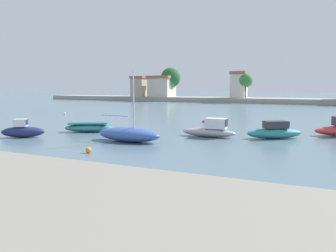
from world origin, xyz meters
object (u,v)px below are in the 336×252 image
at_px(mooring_buoy_1, 203,121).
at_px(moored_boat_2, 23,131).
at_px(mooring_buoy_3, 89,150).
at_px(moored_boat_3, 89,127).
at_px(moored_boat_5, 210,130).
at_px(moored_boat_4, 129,134).
at_px(moored_boat_6, 275,132).
at_px(mooring_buoy_2, 65,113).

bearing_deg(mooring_buoy_1, moored_boat_2, -120.78).
bearing_deg(mooring_buoy_3, moored_boat_3, 128.13).
relative_size(moored_boat_5, mooring_buoy_3, 12.02).
relative_size(moored_boat_2, mooring_buoy_1, 11.59).
xyz_separation_m(moored_boat_4, moored_boat_5, (4.84, 4.68, 0.01)).
relative_size(moored_boat_3, mooring_buoy_3, 11.94).
height_order(moored_boat_2, mooring_buoy_1, moored_boat_2).
relative_size(moored_boat_6, mooring_buoy_3, 12.10).
distance_m(moored_boat_6, mooring_buoy_3, 14.44).
bearing_deg(moored_boat_5, mooring_buoy_2, 155.25).
xyz_separation_m(moored_boat_2, moored_boat_3, (2.71, 4.85, -0.12)).
distance_m(moored_boat_3, moored_boat_4, 6.70).
distance_m(moored_boat_3, mooring_buoy_3, 9.79).
xyz_separation_m(moored_boat_4, mooring_buoy_2, (-20.91, 16.39, -0.39)).
bearing_deg(moored_boat_5, mooring_buoy_1, 111.57).
distance_m(moored_boat_2, mooring_buoy_2, 21.97).
xyz_separation_m(moored_boat_2, mooring_buoy_1, (9.67, 16.24, -0.37)).
bearing_deg(mooring_buoy_3, moored_boat_5, 62.97).
height_order(moored_boat_4, moored_boat_6, moored_boat_4).
xyz_separation_m(moored_boat_3, moored_boat_5, (10.84, 1.72, 0.14)).
xyz_separation_m(moored_boat_6, mooring_buoy_1, (-8.69, 8.33, -0.38)).
bearing_deg(moored_boat_2, mooring_buoy_2, 91.98).
bearing_deg(mooring_buoy_2, moored_boat_2, -56.30).
bearing_deg(moored_boat_6, moored_boat_4, -179.79).
bearing_deg(moored_boat_6, moored_boat_5, 163.86).
distance_m(moored_boat_3, mooring_buoy_2, 20.06).
distance_m(mooring_buoy_1, mooring_buoy_2, 21.96).
xyz_separation_m(moored_boat_3, mooring_buoy_3, (6.04, -7.69, -0.21)).
height_order(moored_boat_4, mooring_buoy_2, moored_boat_4).
bearing_deg(moored_boat_3, mooring_buoy_3, -79.23).
bearing_deg(moored_boat_3, mooring_buoy_2, 110.61).
distance_m(moored_boat_2, moored_boat_4, 8.92).
bearing_deg(mooring_buoy_3, moored_boat_4, 90.40).
distance_m(moored_boat_4, mooring_buoy_2, 26.57).
relative_size(moored_boat_4, moored_boat_6, 1.18).
bearing_deg(moored_boat_5, moored_boat_6, 15.33).
bearing_deg(moored_boat_3, moored_boat_2, -146.57).
xyz_separation_m(moored_boat_5, mooring_buoy_3, (-4.80, -9.41, -0.36)).
bearing_deg(moored_boat_4, mooring_buoy_1, 87.30).
bearing_deg(moored_boat_2, mooring_buoy_1, 27.49).
bearing_deg(moored_boat_3, moored_boat_4, -53.56).
bearing_deg(moored_boat_6, mooring_buoy_2, 129.51).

